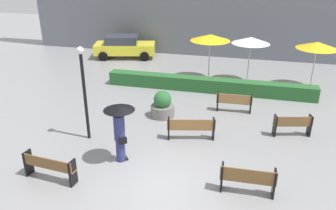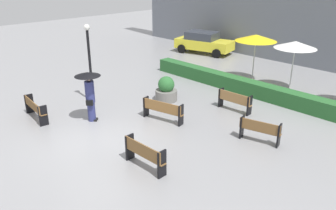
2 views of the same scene
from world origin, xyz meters
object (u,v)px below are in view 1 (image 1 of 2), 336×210
Objects in this scene: pedestrian_with_umbrella at (120,125)px; parked_car at (124,46)px; bench_near_right at (248,179)px; planter_pot at (163,106)px; patio_umbrella_yellow at (210,38)px; bench_back_row at (234,101)px; lamp_post at (84,84)px; bench_mid_center at (191,127)px; patio_umbrella_yellow_far at (317,45)px; patio_umbrella_white at (251,40)px; bench_far_right at (293,124)px; bench_near_left at (49,166)px.

pedestrian_with_umbrella is 0.48× the size of parked_car.
planter_pot reaches higher than bench_near_right.
bench_near_right is at bearing -75.66° from patio_umbrella_yellow.
lamp_post reaches higher than bench_back_row.
pedestrian_with_umbrella is 4.04m from planter_pot.
planter_pot is at bearing -157.31° from bench_back_row.
bench_back_row is 0.44× the size of lamp_post.
parked_car is at bearing 122.76° from bench_mid_center.
patio_umbrella_yellow_far reaches higher than pedestrian_with_umbrella.
pedestrian_with_umbrella reaches higher than planter_pot.
bench_mid_center is 0.72× the size of patio_umbrella_white.
bench_mid_center is 3.11m from pedestrian_with_umbrella.
pedestrian_with_umbrella is (-3.50, -5.20, 0.91)m from bench_back_row.
pedestrian_with_umbrella is 13.61m from parked_car.
pedestrian_with_umbrella is at bearing -100.56° from patio_umbrella_yellow.
bench_far_right is at bearing 15.47° from lamp_post.
bench_back_row is 1.36× the size of planter_pot.
bench_back_row is (1.44, 3.06, -0.01)m from bench_mid_center.
patio_umbrella_yellow reaches higher than bench_near_left.
parked_car is (-6.82, 10.60, 0.29)m from bench_mid_center.
bench_back_row is at bearing 64.79° from bench_mid_center.
patio_umbrella_white is at bearing 75.58° from bench_mid_center.
bench_far_right is at bearing -5.29° from planter_pot.
patio_umbrella_white is at bearing 177.94° from patio_umbrella_yellow_far.
patio_umbrella_white is (1.88, 7.31, 1.91)m from bench_mid_center.
patio_umbrella_white is (5.75, 11.06, 1.91)m from bench_near_left.
bench_near_left is 1.13× the size of bench_back_row.
bench_mid_center is 2.41m from planter_pot.
bench_back_row is at bearing -42.41° from parked_car.
bench_far_right reaches higher than bench_near_left.
planter_pot reaches higher than bench_near_left.
parked_car is at bearing 120.47° from planter_pot.
bench_mid_center is 1.23× the size of bench_far_right.
patio_umbrella_white reaches higher than pedestrian_with_umbrella.
patio_umbrella_white reaches higher than bench_back_row.
lamp_post is at bearing -130.89° from planter_pot.
lamp_post is at bearing 161.92° from bench_near_right.
lamp_post is 11.93m from parked_car.
pedestrian_with_umbrella is (1.80, 1.61, 0.90)m from bench_near_left.
lamp_post is (-3.93, -0.89, 1.75)m from bench_mid_center.
pedestrian_with_umbrella is 0.82× the size of patio_umbrella_white.
parked_car is (-12.09, 3.40, -1.57)m from patio_umbrella_yellow_far.
bench_near_right is at bearing -52.18° from bench_mid_center.
bench_far_right is 14.18m from parked_car.
parked_car is (-5.19, 8.82, 0.30)m from planter_pot.
bench_mid_center is at bearing -57.24° from parked_car.
patio_umbrella_yellow_far is (3.01, 10.11, 1.85)m from bench_near_right.
patio_umbrella_white is (-1.98, 6.05, 1.92)m from bench_far_right.
planter_pot is at bearing 67.91° from bench_near_left.
patio_umbrella_white is (2.21, 0.11, -0.06)m from patio_umbrella_yellow.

